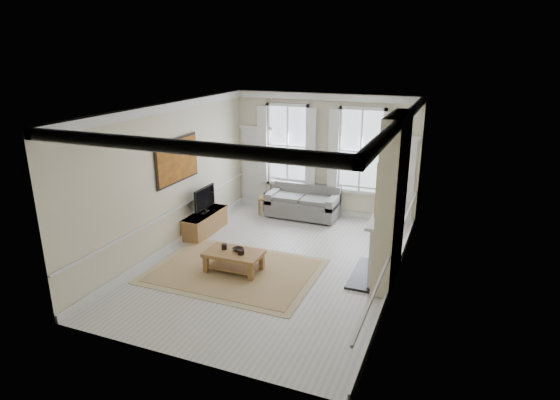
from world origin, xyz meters
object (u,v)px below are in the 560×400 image
at_px(coffee_table, 234,255).
at_px(side_table, 267,201).
at_px(sofa, 304,204).
at_px(tv_stand, 205,223).

bearing_deg(coffee_table, side_table, 101.56).
relative_size(sofa, side_table, 3.64).
relative_size(side_table, tv_stand, 0.35).
bearing_deg(sofa, coffee_table, -93.75).
height_order(coffee_table, tv_stand, tv_stand).
xyz_separation_m(side_table, coffee_table, (0.79, -3.60, -0.03)).
xyz_separation_m(coffee_table, tv_stand, (-1.70, 1.69, -0.10)).
height_order(sofa, side_table, sofa).
bearing_deg(sofa, tv_stand, -132.95).
xyz_separation_m(sofa, coffee_table, (-0.25, -3.78, 0.00)).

